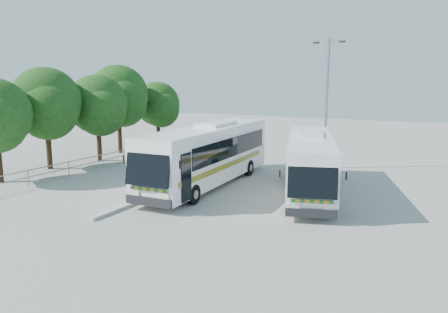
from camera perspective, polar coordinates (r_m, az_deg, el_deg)
The scene contains 10 objects.
ground at distance 23.35m, azimuth -2.54°, elevation -5.13°, with size 100.00×100.00×0.00m, color gray.
kerb_divider at distance 26.15m, azimuth -4.69°, elevation -3.33°, with size 0.40×16.00×0.15m, color #B2B2AD.
railing at distance 32.18m, azimuth -14.44°, elevation 0.11°, with size 0.06×22.00×1.00m.
tree_far_b at distance 32.00m, azimuth -22.17°, elevation 6.54°, with size 5.33×5.03×6.96m.
tree_far_c at distance 34.04m, azimuth -16.13°, elevation 6.52°, with size 4.97×4.69×6.49m.
tree_far_d at distance 37.54m, azimuth -13.57°, elevation 7.77°, with size 5.62×5.30×7.33m.
tree_far_e at distance 40.67m, azimuth -8.59°, elevation 6.77°, with size 4.54×4.28×5.92m.
coach_main at distance 25.27m, azimuth -2.05°, elevation 0.40°, with size 3.08×12.43×3.42m.
coach_adjacent at distance 24.02m, azimuth 11.16°, elevation -0.76°, with size 5.45×11.19×3.07m.
lamppost at distance 30.70m, azimuth 13.28°, elevation 7.46°, with size 2.16×0.26×8.83m.
Camera 1 is at (11.38, -19.46, 6.08)m, focal length 35.00 mm.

